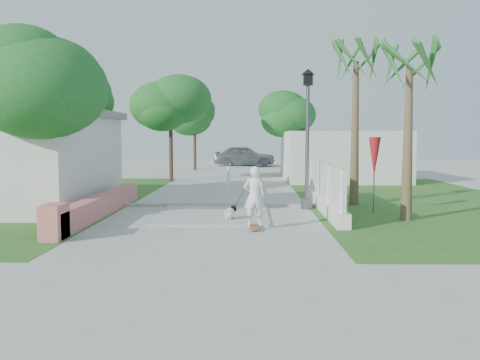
{
  "coord_description": "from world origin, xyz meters",
  "views": [
    {
      "loc": [
        1.08,
        -11.53,
        2.28
      ],
      "look_at": [
        0.8,
        3.33,
        1.1
      ],
      "focal_mm": 40.0,
      "sensor_mm": 36.0,
      "label": 1
    }
  ],
  "objects_px": {
    "patio_umbrella": "(374,158)",
    "dog": "(230,212)",
    "bollard": "(228,180)",
    "street_lamp": "(307,133)",
    "parked_car": "(244,156)",
    "skateboarder": "(243,198)"
  },
  "relations": [
    {
      "from": "dog",
      "to": "parked_car",
      "type": "distance_m",
      "value": 28.16
    },
    {
      "from": "skateboarder",
      "to": "parked_car",
      "type": "height_order",
      "value": "parked_car"
    },
    {
      "from": "street_lamp",
      "to": "bollard",
      "type": "height_order",
      "value": "street_lamp"
    },
    {
      "from": "bollard",
      "to": "skateboarder",
      "type": "distance_m",
      "value": 7.93
    },
    {
      "from": "patio_umbrella",
      "to": "dog",
      "type": "xyz_separation_m",
      "value": [
        -4.26,
        -1.51,
        -1.45
      ]
    },
    {
      "from": "dog",
      "to": "bollard",
      "type": "bearing_deg",
      "value": 116.96
    },
    {
      "from": "parked_car",
      "to": "bollard",
      "type": "bearing_deg",
      "value": -179.41
    },
    {
      "from": "street_lamp",
      "to": "parked_car",
      "type": "bearing_deg",
      "value": 95.03
    },
    {
      "from": "bollard",
      "to": "patio_umbrella",
      "type": "bearing_deg",
      "value": -50.09
    },
    {
      "from": "dog",
      "to": "parked_car",
      "type": "xyz_separation_m",
      "value": [
        0.1,
        28.15,
        0.6
      ]
    },
    {
      "from": "skateboarder",
      "to": "street_lamp",
      "type": "bearing_deg",
      "value": -120.79
    },
    {
      "from": "street_lamp",
      "to": "dog",
      "type": "relative_size",
      "value": 7.5
    },
    {
      "from": "street_lamp",
      "to": "bollard",
      "type": "distance_m",
      "value": 5.56
    },
    {
      "from": "street_lamp",
      "to": "patio_umbrella",
      "type": "height_order",
      "value": "street_lamp"
    },
    {
      "from": "bollard",
      "to": "dog",
      "type": "xyz_separation_m",
      "value": [
        0.34,
        -7.01,
        -0.35
      ]
    },
    {
      "from": "skateboarder",
      "to": "parked_car",
      "type": "relative_size",
      "value": 0.41
    },
    {
      "from": "patio_umbrella",
      "to": "dog",
      "type": "relative_size",
      "value": 3.88
    },
    {
      "from": "patio_umbrella",
      "to": "dog",
      "type": "height_order",
      "value": "patio_umbrella"
    },
    {
      "from": "street_lamp",
      "to": "patio_umbrella",
      "type": "relative_size",
      "value": 1.93
    },
    {
      "from": "patio_umbrella",
      "to": "skateboarder",
      "type": "height_order",
      "value": "patio_umbrella"
    },
    {
      "from": "skateboarder",
      "to": "dog",
      "type": "distance_m",
      "value": 1.08
    },
    {
      "from": "bollard",
      "to": "skateboarder",
      "type": "xyz_separation_m",
      "value": [
        0.71,
        -7.9,
        0.15
      ]
    }
  ]
}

